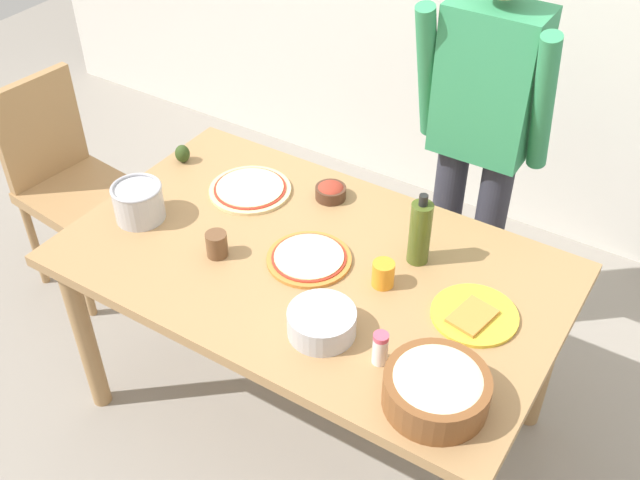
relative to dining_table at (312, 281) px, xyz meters
name	(u,v)px	position (x,y,z in m)	size (l,w,h in m)	color
ground	(313,409)	(0.00, 0.00, -0.67)	(8.00, 8.00, 0.00)	gray
dining_table	(312,281)	(0.00, 0.00, 0.00)	(1.60, 0.96, 0.76)	#A37A4C
person_cook	(481,129)	(0.24, 0.76, 0.27)	(0.49, 0.25, 1.62)	#2D2D38
chair_wooden_left	(65,175)	(-1.32, 0.12, -0.13)	(0.44, 0.44, 0.95)	#A37A4C
pizza_raw_on_board	(250,189)	(-0.39, 0.20, 0.10)	(0.30, 0.30, 0.02)	beige
pizza_cooked_on_tray	(309,258)	(-0.01, -0.01, 0.10)	(0.28, 0.28, 0.02)	#C67A33
plate_with_slice	(474,315)	(0.54, 0.04, 0.10)	(0.26, 0.26, 0.02)	gold
popcorn_bowl	(437,388)	(0.58, -0.31, 0.15)	(0.28, 0.28, 0.11)	brown
mixing_bowl_steel	(322,322)	(0.20, -0.25, 0.13)	(0.20, 0.20, 0.08)	#B7B7BC
small_sauce_bowl	(331,191)	(-0.13, 0.32, 0.12)	(0.11, 0.11, 0.06)	#4C2D1E
olive_oil_bottle	(420,232)	(0.29, 0.18, 0.20)	(0.07, 0.07, 0.26)	#47561E
steel_pot	(138,202)	(-0.62, -0.12, 0.16)	(0.17, 0.17, 0.13)	#B7B7BC
cup_orange	(383,274)	(0.25, 0.02, 0.13)	(0.07, 0.07, 0.09)	orange
cup_small_brown	(217,244)	(-0.27, -0.14, 0.13)	(0.07, 0.07, 0.09)	brown
salt_shaker	(380,348)	(0.39, -0.26, 0.14)	(0.04, 0.04, 0.11)	white
avocado	(182,154)	(-0.73, 0.22, 0.13)	(0.06, 0.06, 0.07)	#2D4219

